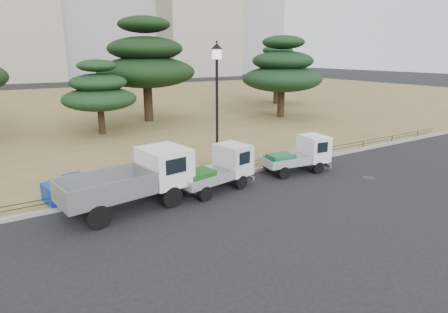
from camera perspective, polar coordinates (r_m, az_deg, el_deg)
ground at (r=16.38m, az=3.72°, el=-5.98°), size 220.00×220.00×0.00m
lawn at (r=44.28m, az=-20.10°, el=6.88°), size 120.00×56.00×0.15m
curb at (r=18.40m, az=-0.99°, el=-3.24°), size 120.00×0.25×0.16m
truck_large at (r=15.17m, az=-13.46°, el=-3.18°), size 5.33×2.67×2.23m
truck_kei_front at (r=16.86m, az=-0.79°, el=-1.86°), size 3.87×2.21×1.92m
truck_kei_rear at (r=19.73m, az=11.46°, el=0.28°), size 3.67×1.91×1.84m
street_lamp at (r=17.84m, az=-1.09°, el=10.36°), size 0.56×0.56×6.27m
pipe_fence at (r=18.41m, az=-1.23°, el=-2.05°), size 38.00×0.04×0.40m
tarp_pile at (r=16.68m, az=-22.82°, el=-4.69°), size 1.81×1.46×1.08m
manhole at (r=19.96m, az=21.20°, el=-3.04°), size 0.60×0.60×0.01m
pine_center_left at (r=29.05m, az=-18.52°, el=9.35°), size 5.33×5.33×5.42m
pine_center_right at (r=33.74m, az=-11.80°, el=13.97°), size 8.35×8.35×8.86m
pine_east_near at (r=35.58m, az=8.86°, el=12.78°), size 7.32×7.32×7.40m
pine_east_far at (r=45.33m, az=8.05°, el=12.86°), size 6.69×6.69×6.72m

